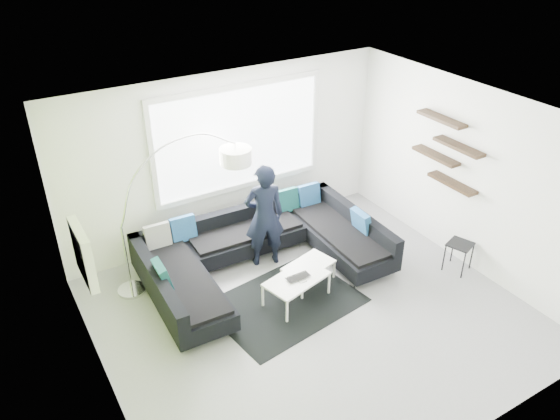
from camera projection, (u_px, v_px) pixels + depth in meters
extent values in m
plane|color=gray|center=(312.00, 314.00, 7.55)|extent=(5.50, 5.50, 0.00)
cube|color=white|center=(228.00, 157.00, 8.71)|extent=(5.50, 0.04, 2.80)
cube|color=white|center=(469.00, 352.00, 5.00)|extent=(5.50, 0.04, 2.80)
cube|color=white|center=(95.00, 300.00, 5.63)|extent=(0.04, 5.00, 2.80)
cube|color=white|center=(469.00, 178.00, 8.08)|extent=(0.04, 5.00, 2.80)
cube|color=silver|center=(319.00, 123.00, 6.15)|extent=(5.50, 5.00, 0.04)
cube|color=#93C638|center=(96.00, 300.00, 5.63)|extent=(0.01, 5.00, 2.80)
cube|color=white|center=(239.00, 138.00, 8.62)|extent=(2.96, 0.06, 1.68)
cube|color=silver|center=(84.00, 254.00, 6.01)|extent=(0.12, 0.66, 0.66)
cube|color=black|center=(447.00, 151.00, 8.18)|extent=(0.20, 1.24, 0.95)
cube|color=black|center=(265.00, 263.00, 8.28)|extent=(3.58, 2.28, 0.37)
cube|color=black|center=(265.00, 245.00, 8.12)|extent=(3.58, 2.28, 0.28)
cube|color=navy|center=(264.00, 242.00, 8.09)|extent=(3.15, 0.28, 0.39)
cube|color=black|center=(286.00, 303.00, 7.76)|extent=(2.19, 1.72, 0.01)
cube|color=white|center=(303.00, 280.00, 7.90)|extent=(1.31, 0.95, 0.38)
cube|color=black|center=(458.00, 257.00, 8.34)|extent=(0.44, 0.44, 0.47)
imported|color=black|center=(264.00, 216.00, 8.21)|extent=(0.82, 0.72, 1.68)
imported|color=black|center=(300.00, 279.00, 7.58)|extent=(0.35, 0.23, 0.03)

